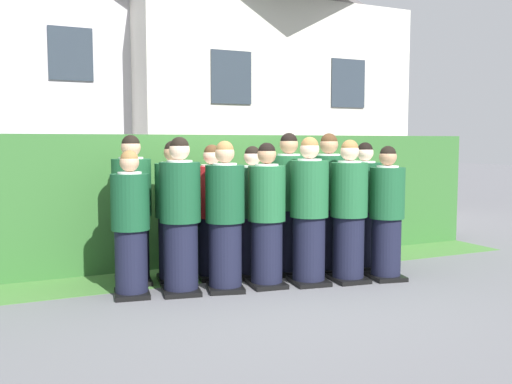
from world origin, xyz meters
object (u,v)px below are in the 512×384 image
object	(u,v)px
student_in_red_blazer	(212,215)
student_rear_row_5	(328,206)
student_front_row_2	(225,220)
student_front_row_5	(349,214)
student_front_row_3	(267,218)
student_rear_row_6	(364,209)
student_front_row_6	(387,216)
student_rear_row_0	(132,213)
student_rear_row_3	(252,215)
student_front_row_0	(131,227)
student_rear_row_4	(289,207)
student_front_row_4	(309,214)
student_front_row_1	(180,219)
student_rear_row_1	(174,215)

from	to	relation	value
student_in_red_blazer	student_rear_row_5	world-z (taller)	student_rear_row_5
student_front_row_2	student_front_row_5	xyz separation A→B (m)	(1.46, -0.23, 0.01)
student_front_row_3	student_rear_row_6	xyz separation A→B (m)	(1.52, 0.27, 0.00)
student_front_row_6	student_rear_row_0	world-z (taller)	student_rear_row_0
student_in_red_blazer	student_rear_row_3	bearing A→B (deg)	-15.27
student_front_row_0	student_rear_row_4	xyz separation A→B (m)	(2.00, 0.23, 0.10)
student_front_row_4	student_rear_row_4	world-z (taller)	student_rear_row_4
student_rear_row_3	student_rear_row_4	size ratio (longest dim) A/B	0.91
student_front_row_1	student_rear_row_4	xyz separation A→B (m)	(1.49, 0.33, 0.03)
student_front_row_0	student_front_row_3	distance (m)	1.50
student_front_row_6	student_rear_row_3	bearing A→B (deg)	150.62
student_rear_row_5	student_front_row_4	bearing A→B (deg)	-140.74
student_front_row_0	student_rear_row_0	distance (m)	0.57
student_front_row_3	student_in_red_blazer	size ratio (longest dim) A/B	1.01
student_front_row_5	student_rear_row_3	xyz separation A→B (m)	(-0.92, 0.68, -0.04)
student_front_row_4	student_front_row_1	bearing A→B (deg)	171.21
student_in_red_blazer	student_front_row_3	bearing A→B (deg)	-55.89
student_front_row_0	student_in_red_blazer	world-z (taller)	student_in_red_blazer
student_rear_row_3	student_rear_row_4	distance (m)	0.48
student_front_row_6	student_rear_row_6	bearing A→B (deg)	81.59
student_front_row_0	student_front_row_6	xyz separation A→B (m)	(2.92, -0.51, 0.02)
student_front_row_0	student_rear_row_6	bearing A→B (deg)	1.00
student_front_row_5	student_rear_row_4	xyz separation A→B (m)	(-0.45, 0.64, 0.04)
student_front_row_0	student_rear_row_3	size ratio (longest dim) A/B	0.98
student_front_row_1	student_front_row_6	bearing A→B (deg)	-9.83
student_rear_row_0	student_rear_row_3	xyz separation A→B (m)	(1.39, -0.27, -0.06)
student_rear_row_1	student_in_red_blazer	world-z (taller)	student_rear_row_1
student_front_row_2	student_front_row_3	distance (m)	0.49
student_front_row_2	student_rear_row_3	world-z (taller)	student_front_row_2
student_front_row_5	student_rear_row_0	bearing A→B (deg)	157.56
student_front_row_0	student_front_row_2	xyz separation A→B (m)	(0.99, -0.18, 0.05)
student_front_row_2	student_front_row_4	world-z (taller)	student_front_row_4
student_front_row_2	student_in_red_blazer	bearing A→B (deg)	83.31
student_in_red_blazer	student_rear_row_4	world-z (taller)	student_rear_row_4
student_in_red_blazer	student_rear_row_6	size ratio (longest dim) A/B	0.98
student_front_row_4	student_front_row_5	world-z (taller)	student_front_row_4
student_front_row_1	student_rear_row_1	world-z (taller)	student_front_row_1
student_front_row_2	student_rear_row_0	size ratio (longest dim) A/B	0.96
student_front_row_2	student_rear_row_5	xyz separation A→B (m)	(1.51, 0.29, 0.05)
student_rear_row_1	student_rear_row_6	size ratio (longest dim) A/B	1.01
student_front_row_6	student_rear_row_3	xyz separation A→B (m)	(-1.39, 0.78, -0.00)
student_front_row_5	student_in_red_blazer	world-z (taller)	student_front_row_5
student_front_row_1	student_front_row_5	world-z (taller)	student_front_row_1
student_front_row_5	student_rear_row_5	xyz separation A→B (m)	(0.05, 0.52, 0.04)
student_rear_row_5	student_front_row_3	bearing A→B (deg)	-161.92
student_rear_row_0	student_in_red_blazer	bearing A→B (deg)	-8.98
student_front_row_5	student_rear_row_6	distance (m)	0.72
student_rear_row_3	student_rear_row_4	bearing A→B (deg)	-4.70
student_front_row_6	student_rear_row_0	size ratio (longest dim) A/B	0.93
student_front_row_1	student_rear_row_6	xyz separation A→B (m)	(2.49, 0.15, -0.03)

